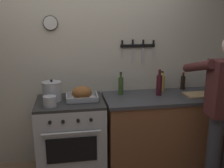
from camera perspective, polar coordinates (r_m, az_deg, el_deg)
name	(u,v)px	position (r m, az deg, el deg)	size (l,w,h in m)	color
wall_back	(86,60)	(3.24, -5.74, 5.28)	(6.00, 0.13, 2.60)	beige
counter_block	(186,128)	(3.45, 15.85, -9.25)	(2.03, 0.65, 0.90)	brown
stove	(71,137)	(3.14, -8.93, -11.42)	(0.76, 0.67, 0.90)	#BCBCC1
roasting_pan	(82,94)	(2.95, -6.63, -2.23)	(0.35, 0.26, 0.17)	#B7B7BC
stock_pot	(52,91)	(2.99, -13.05, -1.55)	(0.21, 0.21, 0.24)	#B7B7BC
saucepan	(50,101)	(2.81, -13.51, -3.73)	(0.14, 0.14, 0.11)	#B7B7BC
cutting_board	(200,95)	(3.30, 18.78, -2.24)	(0.36, 0.24, 0.02)	tan
bottle_wine_red	(159,85)	(3.16, 10.30, -0.11)	(0.07, 0.07, 0.31)	#47141E
bottle_soy_sauce	(183,82)	(3.49, 15.29, 0.36)	(0.06, 0.06, 0.23)	black
bottle_cooking_oil	(162,83)	(3.36, 10.88, 0.27)	(0.07, 0.07, 0.25)	gold
bottle_olive_oil	(121,85)	(3.13, 1.94, -0.30)	(0.06, 0.06, 0.28)	#385623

